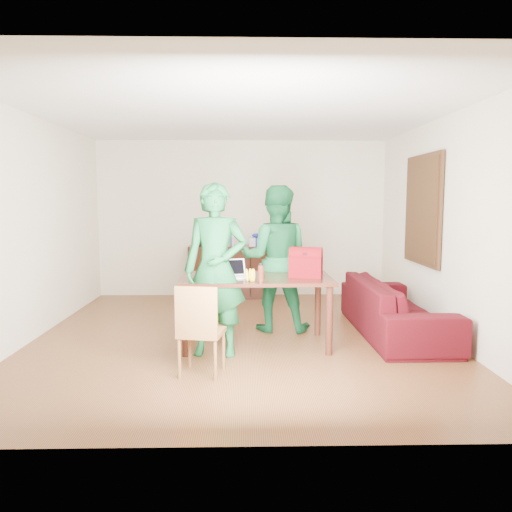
{
  "coord_description": "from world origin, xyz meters",
  "views": [
    {
      "loc": [
        0.06,
        -6.01,
        1.69
      ],
      "look_at": [
        0.19,
        -0.14,
        1.02
      ],
      "focal_mm": 35.0,
      "sensor_mm": 36.0,
      "label": 1
    }
  ],
  "objects_px": {
    "laptop": "(236,274)",
    "table": "(256,286)",
    "person_near": "(216,270)",
    "bottle": "(261,272)",
    "person_far": "(275,259)",
    "chair": "(201,348)",
    "red_bag": "(306,265)",
    "sofa": "(395,307)"
  },
  "relations": [
    {
      "from": "laptop",
      "to": "table",
      "type": "bearing_deg",
      "value": 2.74
    },
    {
      "from": "person_near",
      "to": "bottle",
      "type": "bearing_deg",
      "value": 8.47
    },
    {
      "from": "table",
      "to": "person_far",
      "type": "height_order",
      "value": "person_far"
    },
    {
      "from": "table",
      "to": "laptop",
      "type": "distance_m",
      "value": 0.29
    },
    {
      "from": "person_near",
      "to": "laptop",
      "type": "distance_m",
      "value": 0.35
    },
    {
      "from": "person_far",
      "to": "chair",
      "type": "bearing_deg",
      "value": 70.68
    },
    {
      "from": "chair",
      "to": "red_bag",
      "type": "distance_m",
      "value": 1.61
    },
    {
      "from": "person_near",
      "to": "red_bag",
      "type": "xyz_separation_m",
      "value": [
        1.01,
        0.3,
        0.0
      ]
    },
    {
      "from": "person_far",
      "to": "bottle",
      "type": "bearing_deg",
      "value": 84.36
    },
    {
      "from": "bottle",
      "to": "person_far",
      "type": "bearing_deg",
      "value": 77.69
    },
    {
      "from": "laptop",
      "to": "bottle",
      "type": "distance_m",
      "value": 0.36
    },
    {
      "from": "bottle",
      "to": "red_bag",
      "type": "xyz_separation_m",
      "value": [
        0.52,
        0.27,
        0.04
      ]
    },
    {
      "from": "person_near",
      "to": "laptop",
      "type": "xyz_separation_m",
      "value": [
        0.22,
        0.25,
        -0.09
      ]
    },
    {
      "from": "person_near",
      "to": "person_far",
      "type": "height_order",
      "value": "person_near"
    },
    {
      "from": "person_far",
      "to": "person_near",
      "type": "bearing_deg",
      "value": 62.15
    },
    {
      "from": "bottle",
      "to": "red_bag",
      "type": "bearing_deg",
      "value": 27.56
    },
    {
      "from": "chair",
      "to": "table",
      "type": "bearing_deg",
      "value": 71.36
    },
    {
      "from": "table",
      "to": "sofa",
      "type": "relative_size",
      "value": 0.75
    },
    {
      "from": "laptop",
      "to": "sofa",
      "type": "relative_size",
      "value": 0.15
    },
    {
      "from": "bottle",
      "to": "red_bag",
      "type": "height_order",
      "value": "red_bag"
    },
    {
      "from": "chair",
      "to": "red_bag",
      "type": "height_order",
      "value": "red_bag"
    },
    {
      "from": "table",
      "to": "person_near",
      "type": "height_order",
      "value": "person_near"
    },
    {
      "from": "red_bag",
      "to": "table",
      "type": "bearing_deg",
      "value": -169.21
    },
    {
      "from": "person_far",
      "to": "laptop",
      "type": "height_order",
      "value": "person_far"
    },
    {
      "from": "person_near",
      "to": "sofa",
      "type": "distance_m",
      "value": 2.42
    },
    {
      "from": "chair",
      "to": "person_near",
      "type": "relative_size",
      "value": 0.48
    },
    {
      "from": "red_bag",
      "to": "person_far",
      "type": "bearing_deg",
      "value": 127.43
    },
    {
      "from": "table",
      "to": "person_far",
      "type": "distance_m",
      "value": 0.77
    },
    {
      "from": "red_bag",
      "to": "chair",
      "type": "bearing_deg",
      "value": -125.14
    },
    {
      "from": "bottle",
      "to": "red_bag",
      "type": "distance_m",
      "value": 0.59
    },
    {
      "from": "person_near",
      "to": "red_bag",
      "type": "distance_m",
      "value": 1.06
    },
    {
      "from": "chair",
      "to": "bottle",
      "type": "bearing_deg",
      "value": 59.08
    },
    {
      "from": "table",
      "to": "red_bag",
      "type": "distance_m",
      "value": 0.61
    },
    {
      "from": "chair",
      "to": "bottle",
      "type": "height_order",
      "value": "bottle"
    },
    {
      "from": "person_near",
      "to": "sofa",
      "type": "bearing_deg",
      "value": 25.13
    },
    {
      "from": "table",
      "to": "sofa",
      "type": "height_order",
      "value": "table"
    },
    {
      "from": "person_far",
      "to": "red_bag",
      "type": "height_order",
      "value": "person_far"
    },
    {
      "from": "laptop",
      "to": "sofa",
      "type": "xyz_separation_m",
      "value": [
        1.99,
        0.55,
        -0.51
      ]
    },
    {
      "from": "table",
      "to": "laptop",
      "type": "height_order",
      "value": "laptop"
    },
    {
      "from": "person_near",
      "to": "person_far",
      "type": "xyz_separation_m",
      "value": [
        0.71,
        1.03,
        -0.0
      ]
    },
    {
      "from": "chair",
      "to": "person_near",
      "type": "height_order",
      "value": "person_near"
    },
    {
      "from": "person_far",
      "to": "sofa",
      "type": "distance_m",
      "value": 1.63
    }
  ]
}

